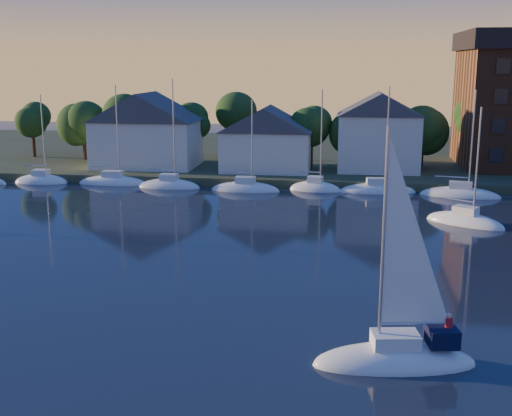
% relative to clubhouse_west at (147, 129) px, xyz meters
% --- Properties ---
extents(shoreline_land, '(160.00, 50.00, 2.00)m').
position_rel_clubhouse_west_xyz_m(shoreline_land, '(22.00, 17.00, -5.93)').
color(shoreline_land, '#333E24').
rests_on(shoreline_land, ground).
extents(wooden_dock, '(120.00, 3.00, 1.00)m').
position_rel_clubhouse_west_xyz_m(wooden_dock, '(22.00, -6.00, -5.93)').
color(wooden_dock, brown).
rests_on(wooden_dock, ground).
extents(clubhouse_west, '(13.65, 9.45, 9.64)m').
position_rel_clubhouse_west_xyz_m(clubhouse_west, '(0.00, 0.00, 0.00)').
color(clubhouse_west, silver).
rests_on(clubhouse_west, shoreline_land).
extents(clubhouse_centre, '(11.55, 8.40, 8.08)m').
position_rel_clubhouse_west_xyz_m(clubhouse_centre, '(16.00, -1.00, -0.80)').
color(clubhouse_centre, silver).
rests_on(clubhouse_centre, shoreline_land).
extents(clubhouse_east, '(10.50, 8.40, 9.80)m').
position_rel_clubhouse_west_xyz_m(clubhouse_east, '(30.00, 1.00, 0.07)').
color(clubhouse_east, silver).
rests_on(clubhouse_east, shoreline_land).
extents(tree_line, '(93.40, 5.40, 8.90)m').
position_rel_clubhouse_west_xyz_m(tree_line, '(24.00, 5.00, 1.24)').
color(tree_line, '#3B251B').
rests_on(tree_line, shoreline_land).
extents(moored_fleet, '(63.50, 2.40, 12.05)m').
position_rel_clubhouse_west_xyz_m(moored_fleet, '(10.00, -9.00, -5.83)').
color(moored_fleet, white).
rests_on(moored_fleet, ground).
extents(hero_sailboat, '(8.29, 3.79, 12.70)m').
position_rel_clubhouse_west_xyz_m(hero_sailboat, '(28.73, -51.99, -5.39)').
color(hero_sailboat, white).
rests_on(hero_sailboat, ground).
extents(drifting_sailboat_right, '(7.59, 6.09, 11.73)m').
position_rel_clubhouse_west_xyz_m(drifting_sailboat_right, '(36.91, -22.60, -5.84)').
color(drifting_sailboat_right, white).
rests_on(drifting_sailboat_right, ground).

